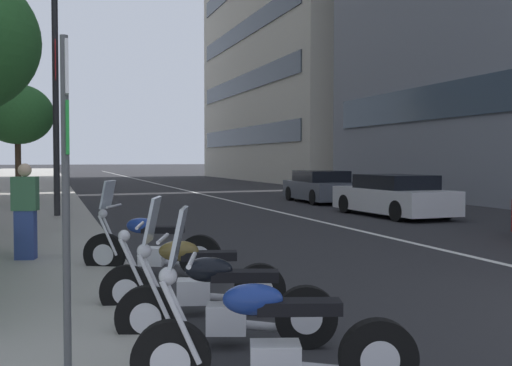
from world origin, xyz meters
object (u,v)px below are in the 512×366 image
(motorcycle_nearest_camera, at_px, (269,342))
(car_lead_in_lane, at_px, (393,196))
(motorcycle_far_end_row, at_px, (191,281))
(street_tree_near_plaza_corner, at_px, (17,115))
(motorcycle_mid_row, at_px, (149,248))
(pedestrian_on_plaza, at_px, (25,211))
(street_lamp_with_banners, at_px, (68,46))
(motorcycle_by_sign_pole, at_px, (222,304))
(parking_sign_by_curb, at_px, (66,165))
(car_following_behind, at_px, (320,187))

(motorcycle_nearest_camera, height_order, car_lead_in_lane, motorcycle_nearest_camera)
(motorcycle_far_end_row, relative_size, street_tree_near_plaza_corner, 0.47)
(motorcycle_mid_row, height_order, pedestrian_on_plaza, pedestrian_on_plaza)
(motorcycle_far_end_row, height_order, street_lamp_with_banners, street_lamp_with_banners)
(street_lamp_with_banners, bearing_deg, pedestrian_on_plaza, 173.34)
(motorcycle_nearest_camera, xyz_separation_m, street_lamp_with_banners, (14.61, 1.01, 4.71))
(motorcycle_mid_row, bearing_deg, motorcycle_by_sign_pole, 117.28)
(street_tree_near_plaza_corner, bearing_deg, motorcycle_mid_row, -170.32)
(motorcycle_nearest_camera, bearing_deg, street_lamp_with_banners, -68.97)
(pedestrian_on_plaza, bearing_deg, street_tree_near_plaza_corner, 16.20)
(street_lamp_with_banners, bearing_deg, parking_sign_by_curb, 178.26)
(motorcycle_nearest_camera, xyz_separation_m, car_following_behind, (19.07, -9.19, 0.21))
(car_following_behind, distance_m, street_tree_near_plaza_corner, 12.25)
(motorcycle_mid_row, height_order, car_following_behind, motorcycle_mid_row)
(motorcycle_far_end_row, xyz_separation_m, car_following_behind, (16.48, -9.21, 0.23))
(motorcycle_mid_row, bearing_deg, motorcycle_nearest_camera, 117.01)
(street_tree_near_plaza_corner, xyz_separation_m, pedestrian_on_plaza, (-13.66, -0.72, -2.52))
(street_lamp_with_banners, distance_m, street_tree_near_plaza_corner, 6.07)
(motorcycle_by_sign_pole, xyz_separation_m, motorcycle_mid_row, (3.85, 0.10, 0.01))
(motorcycle_nearest_camera, height_order, motorcycle_by_sign_pole, same)
(motorcycle_by_sign_pole, bearing_deg, street_lamp_with_banners, -67.15)
(car_following_behind, relative_size, parking_sign_by_curb, 1.67)
(motorcycle_nearest_camera, height_order, pedestrian_on_plaza, pedestrian_on_plaza)
(car_lead_in_lane, bearing_deg, motorcycle_mid_row, 127.80)
(street_tree_near_plaza_corner, relative_size, pedestrian_on_plaza, 2.79)
(street_tree_near_plaza_corner, bearing_deg, car_lead_in_lane, -123.29)
(car_lead_in_lane, xyz_separation_m, street_tree_near_plaza_corner, (7.53, 11.46, 2.84))
(motorcycle_by_sign_pole, bearing_deg, motorcycle_mid_row, -69.94)
(motorcycle_far_end_row, xyz_separation_m, motorcycle_mid_row, (2.57, 0.09, 0.04))
(street_lamp_with_banners, xyz_separation_m, pedestrian_on_plaza, (-8.07, 0.94, -4.18))
(street_tree_near_plaza_corner, bearing_deg, motorcycle_nearest_camera, -172.44)
(motorcycle_by_sign_pole, relative_size, car_following_behind, 0.47)
(street_lamp_with_banners, relative_size, street_tree_near_plaza_corner, 1.87)
(car_following_behind, relative_size, pedestrian_on_plaza, 2.73)
(motorcycle_by_sign_pole, distance_m, parking_sign_by_curb, 2.11)
(motorcycle_by_sign_pole, xyz_separation_m, pedestrian_on_plaza, (5.22, 1.95, 0.52))
(car_lead_in_lane, bearing_deg, pedestrian_on_plaza, 117.37)
(motorcycle_nearest_camera, relative_size, parking_sign_by_curb, 0.81)
(street_tree_near_plaza_corner, bearing_deg, parking_sign_by_curb, -176.40)
(car_following_behind, distance_m, parking_sign_by_curb, 21.38)
(motorcycle_nearest_camera, xyz_separation_m, motorcycle_far_end_row, (2.59, 0.02, -0.03))
(motorcycle_mid_row, relative_size, street_lamp_with_banners, 0.24)
(car_following_behind, distance_m, pedestrian_on_plaza, 16.78)
(motorcycle_by_sign_pole, relative_size, pedestrian_on_plaza, 1.29)
(car_following_behind, xyz_separation_m, street_lamp_with_banners, (-4.46, 10.20, 4.50))
(parking_sign_by_curb, relative_size, street_tree_near_plaza_corner, 0.58)
(pedestrian_on_plaza, bearing_deg, car_following_behind, -28.46)
(street_tree_near_plaza_corner, bearing_deg, car_following_behind, -95.42)
(motorcycle_far_end_row, height_order, motorcycle_mid_row, motorcycle_mid_row)
(motorcycle_by_sign_pole, xyz_separation_m, car_lead_in_lane, (11.36, -8.79, 0.20))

